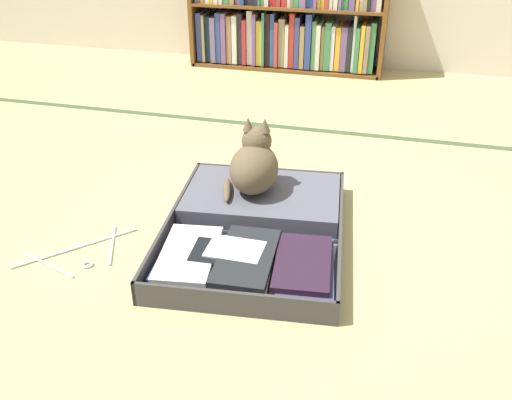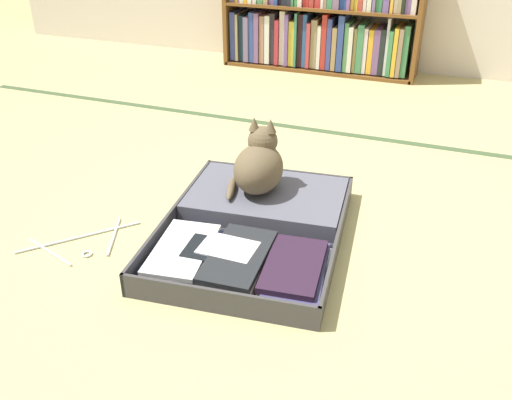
# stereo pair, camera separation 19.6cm
# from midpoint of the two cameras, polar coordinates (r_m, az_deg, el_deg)

# --- Properties ---
(ground_plane) EXTENTS (10.00, 10.00, 0.00)m
(ground_plane) POSITION_cam_midpoint_polar(r_m,az_deg,el_deg) (2.19, 0.75, -3.60)
(ground_plane) COLOR tan
(tatami_border) EXTENTS (4.80, 0.05, 0.00)m
(tatami_border) POSITION_cam_midpoint_polar(r_m,az_deg,el_deg) (3.13, 5.54, 7.01)
(tatami_border) COLOR #3E5333
(tatami_border) RESTS_ON ground_plane
(bookshelf) EXTENTS (1.41, 0.29, 0.89)m
(bookshelf) POSITION_cam_midpoint_polar(r_m,az_deg,el_deg) (4.19, 1.76, 18.95)
(bookshelf) COLOR brown
(bookshelf) RESTS_ON ground_plane
(open_suitcase) EXTENTS (0.75, 0.96, 0.09)m
(open_suitcase) POSITION_cam_midpoint_polar(r_m,az_deg,el_deg) (2.17, -2.55, -2.60)
(open_suitcase) COLOR #3C3A3C
(open_suitcase) RESTS_ON ground_plane
(black_cat) EXTENTS (0.25, 0.28, 0.30)m
(black_cat) POSITION_cam_midpoint_polar(r_m,az_deg,el_deg) (2.27, -2.65, 3.57)
(black_cat) COLOR brown
(black_cat) RESTS_ON open_suitcase
(clothes_hanger) EXTENTS (0.34, 0.36, 0.01)m
(clothes_hanger) POSITION_cam_midpoint_polar(r_m,az_deg,el_deg) (2.20, -20.04, -5.19)
(clothes_hanger) COLOR silver
(clothes_hanger) RESTS_ON ground_plane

